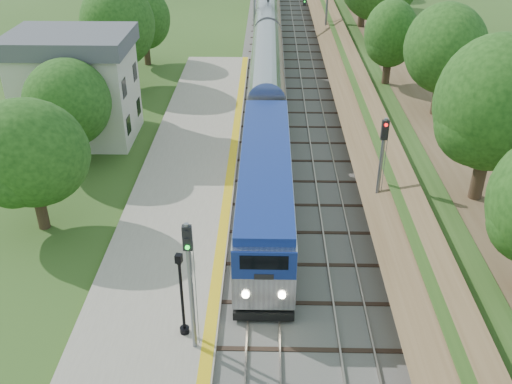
{
  "coord_description": "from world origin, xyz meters",
  "views": [
    {
      "loc": [
        0.08,
        -9.82,
        18.14
      ],
      "look_at": [
        -0.5,
        16.89,
        2.8
      ],
      "focal_mm": 40.0,
      "sensor_mm": 36.0,
      "label": 1
    }
  ],
  "objects_px": {
    "lamppost_far": "(182,299)",
    "signal_platform": "(190,275)",
    "station_building": "(76,86)",
    "signal_farside": "(381,164)",
    "train": "(268,8)",
    "signal_gantry": "(290,5)"
  },
  "relations": [
    {
      "from": "train",
      "to": "signal_gantry",
      "type": "bearing_deg",
      "value": -77.23
    },
    {
      "from": "signal_gantry",
      "to": "station_building",
      "type": "bearing_deg",
      "value": -123.38
    },
    {
      "from": "signal_gantry",
      "to": "lamppost_far",
      "type": "distance_m",
      "value": 46.75
    },
    {
      "from": "signal_gantry",
      "to": "signal_platform",
      "type": "bearing_deg",
      "value": -96.51
    },
    {
      "from": "station_building",
      "to": "signal_farside",
      "type": "bearing_deg",
      "value": -31.51
    },
    {
      "from": "train",
      "to": "signal_farside",
      "type": "height_order",
      "value": "signal_farside"
    },
    {
      "from": "signal_platform",
      "to": "signal_farside",
      "type": "height_order",
      "value": "signal_farside"
    },
    {
      "from": "signal_platform",
      "to": "station_building",
      "type": "bearing_deg",
      "value": 116.65
    },
    {
      "from": "signal_farside",
      "to": "station_building",
      "type": "bearing_deg",
      "value": 148.49
    },
    {
      "from": "signal_platform",
      "to": "signal_farside",
      "type": "relative_size",
      "value": 0.92
    },
    {
      "from": "train",
      "to": "lamppost_far",
      "type": "relative_size",
      "value": 27.35
    },
    {
      "from": "station_building",
      "to": "train",
      "type": "xyz_separation_m",
      "value": [
        14.0,
        35.89,
        -1.93
      ]
    },
    {
      "from": "signal_gantry",
      "to": "train",
      "type": "height_order",
      "value": "signal_gantry"
    },
    {
      "from": "train",
      "to": "signal_platform",
      "type": "distance_m",
      "value": 58.11
    },
    {
      "from": "signal_gantry",
      "to": "signal_farside",
      "type": "height_order",
      "value": "signal_farside"
    },
    {
      "from": "train",
      "to": "signal_platform",
      "type": "height_order",
      "value": "signal_platform"
    },
    {
      "from": "lamppost_far",
      "to": "signal_platform",
      "type": "distance_m",
      "value": 2.16
    },
    {
      "from": "signal_gantry",
      "to": "signal_farside",
      "type": "relative_size",
      "value": 1.25
    },
    {
      "from": "train",
      "to": "signal_farside",
      "type": "xyz_separation_m",
      "value": [
        6.2,
        -48.27,
        2.06
      ]
    },
    {
      "from": "train",
      "to": "signal_farside",
      "type": "distance_m",
      "value": 48.71
    },
    {
      "from": "signal_gantry",
      "to": "lamppost_far",
      "type": "relative_size",
      "value": 2.01
    },
    {
      "from": "lamppost_far",
      "to": "signal_platform",
      "type": "relative_size",
      "value": 0.68
    }
  ]
}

